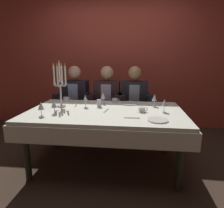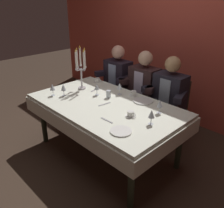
{
  "view_description": "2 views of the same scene",
  "coord_description": "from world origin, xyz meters",
  "px_view_note": "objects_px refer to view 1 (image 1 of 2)",
  "views": [
    {
      "loc": [
        0.34,
        -2.31,
        1.38
      ],
      "look_at": [
        0.08,
        -0.0,
        0.82
      ],
      "focal_mm": 31.36,
      "sensor_mm": 36.0,
      "label": 1
    },
    {
      "loc": [
        1.97,
        -1.8,
        1.96
      ],
      "look_at": [
        0.12,
        0.0,
        0.77
      ],
      "focal_mm": 38.3,
      "sensor_mm": 36.0,
      "label": 2
    }
  ],
  "objects_px": {
    "coffee_cup_0": "(115,101)",
    "seated_diner_1": "(107,97)",
    "wine_glass_3": "(154,98)",
    "seated_diner_2": "(134,97)",
    "dinner_plate_0": "(129,103)",
    "candelabra": "(60,85)",
    "water_tumbler_0": "(99,103)",
    "seated_diner_0": "(76,96)",
    "coffee_cup_1": "(66,99)",
    "wine_glass_2": "(103,96)",
    "dinner_plate_1": "(158,120)",
    "wine_glass_1": "(164,103)",
    "wine_glass_4": "(41,106)",
    "dining_table": "(105,120)",
    "wine_glass_0": "(54,104)",
    "wine_glass_5": "(85,99)",
    "coffee_cup_2": "(142,110)"
  },
  "relations": [
    {
      "from": "coffee_cup_0",
      "to": "seated_diner_1",
      "type": "height_order",
      "value": "seated_diner_1"
    },
    {
      "from": "dinner_plate_1",
      "to": "wine_glass_1",
      "type": "height_order",
      "value": "wine_glass_1"
    },
    {
      "from": "wine_glass_0",
      "to": "seated_diner_2",
      "type": "height_order",
      "value": "seated_diner_2"
    },
    {
      "from": "coffee_cup_0",
      "to": "wine_glass_1",
      "type": "bearing_deg",
      "value": -35.66
    },
    {
      "from": "wine_glass_0",
      "to": "seated_diner_0",
      "type": "xyz_separation_m",
      "value": [
        -0.08,
        1.11,
        -0.12
      ]
    },
    {
      "from": "dinner_plate_1",
      "to": "coffee_cup_1",
      "type": "bearing_deg",
      "value": 147.67
    },
    {
      "from": "coffee_cup_0",
      "to": "coffee_cup_1",
      "type": "relative_size",
      "value": 1.0
    },
    {
      "from": "dining_table",
      "to": "seated_diner_1",
      "type": "xyz_separation_m",
      "value": [
        -0.1,
        0.89,
        0.11
      ]
    },
    {
      "from": "wine_glass_5",
      "to": "dining_table",
      "type": "bearing_deg",
      "value": -21.6
    },
    {
      "from": "candelabra",
      "to": "seated_diner_2",
      "type": "distance_m",
      "value": 1.27
    },
    {
      "from": "seated_diner_1",
      "to": "dinner_plate_0",
      "type": "bearing_deg",
      "value": -52.53
    },
    {
      "from": "wine_glass_4",
      "to": "coffee_cup_0",
      "type": "xyz_separation_m",
      "value": [
        0.74,
        0.77,
        -0.09
      ]
    },
    {
      "from": "wine_glass_3",
      "to": "seated_diner_2",
      "type": "xyz_separation_m",
      "value": [
        -0.26,
        0.63,
        -0.12
      ]
    },
    {
      "from": "wine_glass_1",
      "to": "wine_glass_4",
      "type": "relative_size",
      "value": 1.0
    },
    {
      "from": "water_tumbler_0",
      "to": "wine_glass_3",
      "type": "bearing_deg",
      "value": 8.12
    },
    {
      "from": "dining_table",
      "to": "water_tumbler_0",
      "type": "xyz_separation_m",
      "value": [
        -0.11,
        0.16,
        0.17
      ]
    },
    {
      "from": "wine_glass_0",
      "to": "wine_glass_5",
      "type": "relative_size",
      "value": 1.0
    },
    {
      "from": "dinner_plate_0",
      "to": "seated_diner_2",
      "type": "relative_size",
      "value": 0.2
    },
    {
      "from": "water_tumbler_0",
      "to": "seated_diner_0",
      "type": "relative_size",
      "value": 0.08
    },
    {
      "from": "seated_diner_1",
      "to": "seated_diner_2",
      "type": "bearing_deg",
      "value": 0.0
    },
    {
      "from": "dinner_plate_1",
      "to": "wine_glass_4",
      "type": "distance_m",
      "value": 1.27
    },
    {
      "from": "candelabra",
      "to": "seated_diner_0",
      "type": "height_order",
      "value": "candelabra"
    },
    {
      "from": "wine_glass_2",
      "to": "wine_glass_4",
      "type": "height_order",
      "value": "same"
    },
    {
      "from": "dinner_plate_0",
      "to": "wine_glass_1",
      "type": "distance_m",
      "value": 0.58
    },
    {
      "from": "dining_table",
      "to": "wine_glass_2",
      "type": "height_order",
      "value": "wine_glass_2"
    },
    {
      "from": "wine_glass_3",
      "to": "dinner_plate_1",
      "type": "bearing_deg",
      "value": -91.97
    },
    {
      "from": "wine_glass_2",
      "to": "coffee_cup_2",
      "type": "distance_m",
      "value": 0.65
    },
    {
      "from": "dinner_plate_1",
      "to": "wine_glass_1",
      "type": "xyz_separation_m",
      "value": [
        0.11,
        0.33,
        0.11
      ]
    },
    {
      "from": "wine_glass_0",
      "to": "coffee_cup_0",
      "type": "xyz_separation_m",
      "value": [
        0.63,
        0.67,
        -0.09
      ]
    },
    {
      "from": "wine_glass_5",
      "to": "wine_glass_2",
      "type": "bearing_deg",
      "value": 49.3
    },
    {
      "from": "coffee_cup_2",
      "to": "seated_diner_1",
      "type": "distance_m",
      "value": 1.06
    },
    {
      "from": "seated_diner_2",
      "to": "coffee_cup_0",
      "type": "bearing_deg",
      "value": -122.71
    },
    {
      "from": "dinner_plate_1",
      "to": "wine_glass_0",
      "type": "xyz_separation_m",
      "value": [
        -1.16,
        0.12,
        0.11
      ]
    },
    {
      "from": "dinner_plate_0",
      "to": "candelabra",
      "type": "bearing_deg",
      "value": -162.84
    },
    {
      "from": "coffee_cup_2",
      "to": "wine_glass_3",
      "type": "bearing_deg",
      "value": 59.13
    },
    {
      "from": "dinner_plate_0",
      "to": "coffee_cup_2",
      "type": "height_order",
      "value": "coffee_cup_2"
    },
    {
      "from": "seated_diner_1",
      "to": "wine_glass_1",
      "type": "bearing_deg",
      "value": -48.02
    },
    {
      "from": "wine_glass_2",
      "to": "seated_diner_1",
      "type": "bearing_deg",
      "value": 91.78
    },
    {
      "from": "dinner_plate_0",
      "to": "seated_diner_2",
      "type": "height_order",
      "value": "seated_diner_2"
    },
    {
      "from": "seated_diner_0",
      "to": "coffee_cup_1",
      "type": "bearing_deg",
      "value": -92.51
    },
    {
      "from": "coffee_cup_2",
      "to": "seated_diner_0",
      "type": "distance_m",
      "value": 1.42
    },
    {
      "from": "coffee_cup_1",
      "to": "seated_diner_1",
      "type": "height_order",
      "value": "seated_diner_1"
    },
    {
      "from": "wine_glass_2",
      "to": "wine_glass_5",
      "type": "xyz_separation_m",
      "value": [
        -0.2,
        -0.23,
        0.0
      ]
    },
    {
      "from": "wine_glass_2",
      "to": "wine_glass_3",
      "type": "bearing_deg",
      "value": -6.22
    },
    {
      "from": "dinner_plate_0",
      "to": "wine_glass_0",
      "type": "relative_size",
      "value": 1.52
    },
    {
      "from": "wine_glass_1",
      "to": "wine_glass_5",
      "type": "height_order",
      "value": "same"
    },
    {
      "from": "candelabra",
      "to": "wine_glass_0",
      "type": "relative_size",
      "value": 3.69
    },
    {
      "from": "dinner_plate_0",
      "to": "dinner_plate_1",
      "type": "distance_m",
      "value": 0.79
    },
    {
      "from": "wine_glass_5",
      "to": "seated_diner_1",
      "type": "bearing_deg",
      "value": 77.05
    },
    {
      "from": "dinner_plate_1",
      "to": "seated_diner_0",
      "type": "height_order",
      "value": "seated_diner_0"
    }
  ]
}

